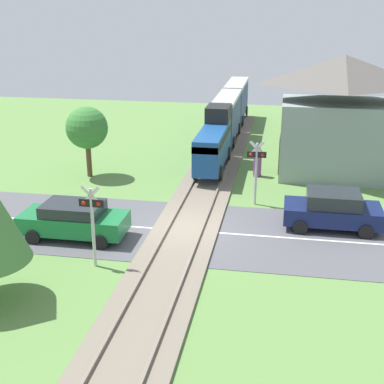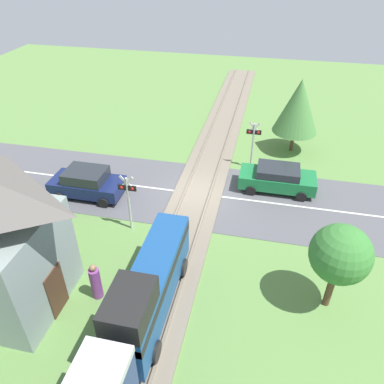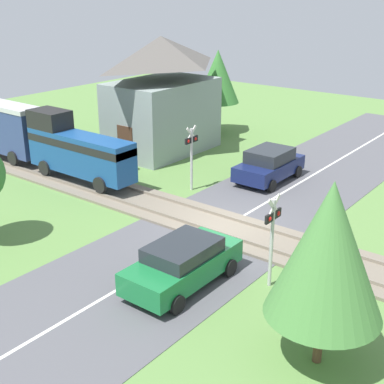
{
  "view_description": "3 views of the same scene",
  "coord_description": "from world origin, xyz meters",
  "px_view_note": "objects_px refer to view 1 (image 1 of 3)",
  "views": [
    {
      "loc": [
        3.88,
        -20.42,
        9.19
      ],
      "look_at": [
        0.0,
        1.58,
        1.2
      ],
      "focal_mm": 50.0,
      "sensor_mm": 36.0,
      "label": 1
    },
    {
      "loc": [
        -3.5,
        17.36,
        12.37
      ],
      "look_at": [
        0.0,
        1.58,
        1.2
      ],
      "focal_mm": 35.0,
      "sensor_mm": 36.0,
      "label": 2
    },
    {
      "loc": [
        -16.23,
        -11.01,
        9.14
      ],
      "look_at": [
        0.0,
        1.58,
        1.2
      ],
      "focal_mm": 50.0,
      "sensor_mm": 36.0,
      "label": 3
    }
  ],
  "objects_px": {
    "station_building": "(340,118)",
    "pedestrian_by_station": "(258,162)",
    "train": "(227,116)",
    "crossing_signal_east_approach": "(256,164)",
    "car_far_side": "(332,209)",
    "car_near_crossing": "(74,219)",
    "crossing_signal_west_approach": "(92,215)"
  },
  "relations": [
    {
      "from": "station_building",
      "to": "pedestrian_by_station",
      "type": "height_order",
      "value": "station_building"
    },
    {
      "from": "train",
      "to": "crossing_signal_east_approach",
      "type": "distance_m",
      "value": 11.81
    },
    {
      "from": "car_far_side",
      "to": "pedestrian_by_station",
      "type": "height_order",
      "value": "pedestrian_by_station"
    },
    {
      "from": "car_near_crossing",
      "to": "train",
      "type": "bearing_deg",
      "value": 75.28
    },
    {
      "from": "car_near_crossing",
      "to": "car_far_side",
      "type": "height_order",
      "value": "car_far_side"
    },
    {
      "from": "car_near_crossing",
      "to": "crossing_signal_east_approach",
      "type": "height_order",
      "value": "crossing_signal_east_approach"
    },
    {
      "from": "car_far_side",
      "to": "crossing_signal_west_approach",
      "type": "height_order",
      "value": "crossing_signal_west_approach"
    },
    {
      "from": "crossing_signal_east_approach",
      "to": "car_far_side",
      "type": "bearing_deg",
      "value": -33.42
    },
    {
      "from": "car_near_crossing",
      "to": "pedestrian_by_station",
      "type": "xyz_separation_m",
      "value": [
        6.9,
        9.56,
        0.0
      ]
    },
    {
      "from": "train",
      "to": "crossing_signal_east_approach",
      "type": "height_order",
      "value": "train"
    },
    {
      "from": "car_near_crossing",
      "to": "crossing_signal_west_approach",
      "type": "xyz_separation_m",
      "value": [
        1.68,
        -2.25,
        1.2
      ]
    },
    {
      "from": "crossing_signal_west_approach",
      "to": "crossing_signal_east_approach",
      "type": "xyz_separation_m",
      "value": [
        5.37,
        7.39,
        0.0
      ]
    },
    {
      "from": "train",
      "to": "car_far_side",
      "type": "bearing_deg",
      "value": -66.09
    },
    {
      "from": "train",
      "to": "station_building",
      "type": "bearing_deg",
      "value": -42.12
    },
    {
      "from": "station_building",
      "to": "pedestrian_by_station",
      "type": "xyz_separation_m",
      "value": [
        -4.27,
        -0.92,
        -2.43
      ]
    },
    {
      "from": "car_near_crossing",
      "to": "car_far_side",
      "type": "xyz_separation_m",
      "value": [
        10.47,
        2.88,
        0.04
      ]
    },
    {
      "from": "car_far_side",
      "to": "crossing_signal_east_approach",
      "type": "height_order",
      "value": "crossing_signal_east_approach"
    },
    {
      "from": "crossing_signal_west_approach",
      "to": "station_building",
      "type": "bearing_deg",
      "value": 53.32
    },
    {
      "from": "car_near_crossing",
      "to": "crossing_signal_west_approach",
      "type": "distance_m",
      "value": 3.06
    },
    {
      "from": "crossing_signal_east_approach",
      "to": "crossing_signal_west_approach",
      "type": "bearing_deg",
      "value": -126.01
    },
    {
      "from": "train",
      "to": "car_far_side",
      "type": "height_order",
      "value": "train"
    },
    {
      "from": "car_far_side",
      "to": "crossing_signal_west_approach",
      "type": "bearing_deg",
      "value": -149.69
    },
    {
      "from": "train",
      "to": "station_building",
      "type": "relative_size",
      "value": 2.92
    },
    {
      "from": "crossing_signal_east_approach",
      "to": "car_near_crossing",
      "type": "bearing_deg",
      "value": -143.95
    },
    {
      "from": "crossing_signal_east_approach",
      "to": "pedestrian_by_station",
      "type": "height_order",
      "value": "crossing_signal_east_approach"
    },
    {
      "from": "train",
      "to": "station_building",
      "type": "distance_m",
      "value": 9.27
    },
    {
      "from": "car_far_side",
      "to": "station_building",
      "type": "distance_m",
      "value": 8.0
    },
    {
      "from": "car_near_crossing",
      "to": "station_building",
      "type": "relative_size",
      "value": 0.65
    },
    {
      "from": "train",
      "to": "pedestrian_by_station",
      "type": "height_order",
      "value": "train"
    },
    {
      "from": "train",
      "to": "station_building",
      "type": "height_order",
      "value": "station_building"
    },
    {
      "from": "pedestrian_by_station",
      "to": "station_building",
      "type": "bearing_deg",
      "value": 12.14
    },
    {
      "from": "car_near_crossing",
      "to": "station_building",
      "type": "distance_m",
      "value": 15.51
    }
  ]
}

